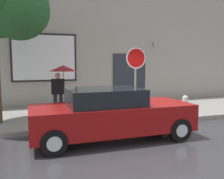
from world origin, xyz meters
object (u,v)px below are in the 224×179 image
(fire_hydrant, at_px, (185,105))
(stop_sign, at_px, (136,68))
(parked_car, at_px, (111,114))
(pedestrian_with_umbrella, at_px, (62,75))

(fire_hydrant, xyz_separation_m, stop_sign, (-2.14, -0.01, 1.45))
(parked_car, relative_size, stop_sign, 1.77)
(parked_car, xyz_separation_m, stop_sign, (1.51, 1.69, 1.23))
(pedestrian_with_umbrella, bearing_deg, fire_hydrant, -15.47)
(parked_car, distance_m, fire_hydrant, 4.03)
(parked_car, relative_size, fire_hydrant, 6.22)
(fire_hydrant, bearing_deg, pedestrian_with_umbrella, 164.53)
(parked_car, bearing_deg, fire_hydrant, 24.93)
(pedestrian_with_umbrella, relative_size, stop_sign, 0.75)
(stop_sign, bearing_deg, pedestrian_with_umbrella, 152.56)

